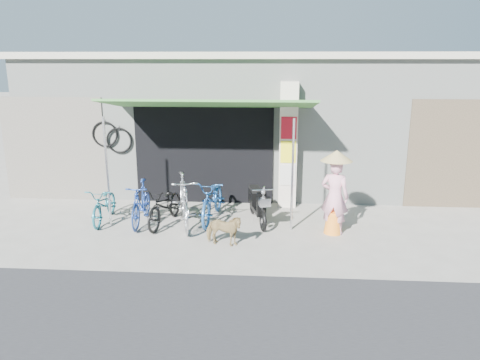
# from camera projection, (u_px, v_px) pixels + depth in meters

# --- Properties ---
(ground) EXTENTS (80.00, 80.00, 0.00)m
(ground) POSITION_uv_depth(u_px,v_px,m) (247.00, 242.00, 9.24)
(ground) COLOR gray
(ground) RESTS_ON ground
(bicycle_shop) EXTENTS (12.30, 5.30, 3.66)m
(bicycle_shop) POSITION_uv_depth(u_px,v_px,m) (256.00, 117.00, 13.69)
(bicycle_shop) COLOR #A6ACA4
(bicycle_shop) RESTS_ON ground
(shop_pillar) EXTENTS (0.42, 0.44, 3.00)m
(shop_pillar) POSITION_uv_depth(u_px,v_px,m) (288.00, 145.00, 11.16)
(shop_pillar) COLOR beige
(shop_pillar) RESTS_ON ground
(awning) EXTENTS (4.60, 1.88, 2.72)m
(awning) POSITION_uv_depth(u_px,v_px,m) (210.00, 105.00, 10.24)
(awning) COLOR #397133
(awning) RESTS_ON ground
(neighbour_right) EXTENTS (2.60, 0.06, 2.60)m
(neighbour_right) POSITION_uv_depth(u_px,v_px,m) (463.00, 155.00, 11.07)
(neighbour_right) COLOR brown
(neighbour_right) RESTS_ON ground
(neighbour_left) EXTENTS (2.60, 0.06, 2.60)m
(neighbour_left) POSITION_uv_depth(u_px,v_px,m) (54.00, 149.00, 11.75)
(neighbour_left) COLOR #6B665B
(neighbour_left) RESTS_ON ground
(bike_teal) EXTENTS (0.60, 1.55, 0.80)m
(bike_teal) POSITION_uv_depth(u_px,v_px,m) (104.00, 204.00, 10.31)
(bike_teal) COLOR #1A6978
(bike_teal) RESTS_ON ground
(bike_blue) EXTENTS (0.49, 1.59, 0.95)m
(bike_blue) POSITION_uv_depth(u_px,v_px,m) (141.00, 203.00, 10.13)
(bike_blue) COLOR navy
(bike_blue) RESTS_ON ground
(bike_black) EXTENTS (0.88, 1.74, 0.87)m
(bike_black) POSITION_uv_depth(u_px,v_px,m) (165.00, 205.00, 10.11)
(bike_black) COLOR black
(bike_black) RESTS_ON ground
(bike_silver) EXTENTS (0.99, 1.96, 1.13)m
(bike_silver) POSITION_uv_depth(u_px,v_px,m) (184.00, 201.00, 9.99)
(bike_silver) COLOR silver
(bike_silver) RESTS_ON ground
(bike_navy) EXTENTS (0.81, 1.92, 0.98)m
(bike_navy) POSITION_uv_depth(u_px,v_px,m) (213.00, 199.00, 10.37)
(bike_navy) COLOR #22589E
(bike_navy) RESTS_ON ground
(street_dog) EXTENTS (0.80, 0.48, 0.63)m
(street_dog) POSITION_uv_depth(u_px,v_px,m) (223.00, 230.00, 8.98)
(street_dog) COLOR tan
(street_dog) RESTS_ON ground
(moped) EXTENTS (0.59, 1.58, 0.91)m
(moped) POSITION_uv_depth(u_px,v_px,m) (257.00, 204.00, 10.29)
(moped) COLOR black
(moped) RESTS_ON ground
(nun) EXTENTS (0.66, 0.64, 1.75)m
(nun) POSITION_uv_depth(u_px,v_px,m) (335.00, 193.00, 9.49)
(nun) COLOR pink
(nun) RESTS_ON ground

